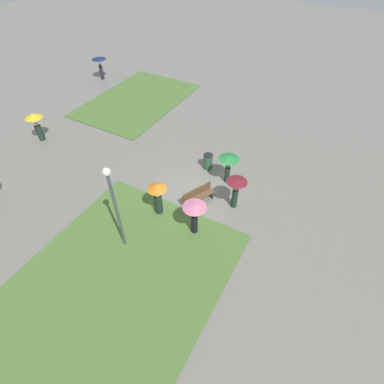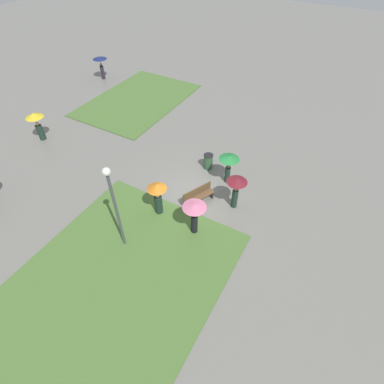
{
  "view_description": "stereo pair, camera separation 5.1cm",
  "coord_description": "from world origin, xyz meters",
  "px_view_note": "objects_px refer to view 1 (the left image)",
  "views": [
    {
      "loc": [
        -9.77,
        -5.22,
        11.01
      ],
      "look_at": [
        -0.79,
        -0.2,
        1.03
      ],
      "focal_mm": 28.0,
      "sensor_mm": 36.0,
      "label": 1
    },
    {
      "loc": [
        -9.74,
        -5.26,
        11.01
      ],
      "look_at": [
        -0.79,
        -0.2,
        1.03
      ],
      "focal_mm": 28.0,
      "sensor_mm": 36.0,
      "label": 2
    }
  ],
  "objects_px": {
    "crowd_person_orange": "(158,194)",
    "crowd_person_pink": "(195,212)",
    "crowd_person_green": "(229,162)",
    "lone_walker_far_path": "(99,62)",
    "lone_walker_near_lawn": "(35,121)",
    "crowd_person_maroon": "(236,186)",
    "park_bench": "(198,195)",
    "lamp_post": "(114,200)",
    "trash_bin": "(208,161)"
  },
  "relations": [
    {
      "from": "crowd_person_orange",
      "to": "crowd_person_pink",
      "type": "relative_size",
      "value": 1.01
    },
    {
      "from": "crowd_person_pink",
      "to": "crowd_person_green",
      "type": "distance_m",
      "value": 3.94
    },
    {
      "from": "lone_walker_far_path",
      "to": "lone_walker_near_lawn",
      "type": "relative_size",
      "value": 1.0
    },
    {
      "from": "lone_walker_near_lawn",
      "to": "crowd_person_pink",
      "type": "bearing_deg",
      "value": 117.27
    },
    {
      "from": "crowd_person_orange",
      "to": "crowd_person_green",
      "type": "relative_size",
      "value": 1.08
    },
    {
      "from": "crowd_person_maroon",
      "to": "crowd_person_pink",
      "type": "distance_m",
      "value": 2.58
    },
    {
      "from": "park_bench",
      "to": "lamp_post",
      "type": "distance_m",
      "value": 4.82
    },
    {
      "from": "lamp_post",
      "to": "lone_walker_near_lawn",
      "type": "bearing_deg",
      "value": 68.16
    },
    {
      "from": "crowd_person_orange",
      "to": "lone_walker_near_lawn",
      "type": "bearing_deg",
      "value": 3.78
    },
    {
      "from": "crowd_person_orange",
      "to": "trash_bin",
      "type": "bearing_deg",
      "value": -83.84
    },
    {
      "from": "trash_bin",
      "to": "lone_walker_near_lawn",
      "type": "height_order",
      "value": "lone_walker_near_lawn"
    },
    {
      "from": "crowd_person_pink",
      "to": "lamp_post",
      "type": "bearing_deg",
      "value": 49.73
    },
    {
      "from": "crowd_person_green",
      "to": "trash_bin",
      "type": "bearing_deg",
      "value": -138.34
    },
    {
      "from": "crowd_person_green",
      "to": "lone_walker_near_lawn",
      "type": "height_order",
      "value": "lone_walker_near_lawn"
    },
    {
      "from": "park_bench",
      "to": "lone_walker_near_lawn",
      "type": "height_order",
      "value": "lone_walker_near_lawn"
    },
    {
      "from": "crowd_person_maroon",
      "to": "lone_walker_far_path",
      "type": "xyz_separation_m",
      "value": [
        8.38,
        15.93,
        0.04
      ]
    },
    {
      "from": "lone_walker_near_lawn",
      "to": "lone_walker_far_path",
      "type": "bearing_deg",
      "value": -126.91
    },
    {
      "from": "lamp_post",
      "to": "crowd_person_pink",
      "type": "xyz_separation_m",
      "value": [
        2.12,
        -2.37,
        -1.45
      ]
    },
    {
      "from": "park_bench",
      "to": "trash_bin",
      "type": "bearing_deg",
      "value": 41.05
    },
    {
      "from": "trash_bin",
      "to": "lone_walker_far_path",
      "type": "height_order",
      "value": "lone_walker_far_path"
    },
    {
      "from": "trash_bin",
      "to": "lone_walker_near_lawn",
      "type": "distance_m",
      "value": 10.97
    },
    {
      "from": "trash_bin",
      "to": "crowd_person_maroon",
      "type": "relative_size",
      "value": 0.49
    },
    {
      "from": "crowd_person_maroon",
      "to": "crowd_person_green",
      "type": "xyz_separation_m",
      "value": [
        1.53,
        1.08,
        -0.05
      ]
    },
    {
      "from": "crowd_person_pink",
      "to": "crowd_person_green",
      "type": "relative_size",
      "value": 1.07
    },
    {
      "from": "crowd_person_orange",
      "to": "lone_walker_far_path",
      "type": "bearing_deg",
      "value": -26.5
    },
    {
      "from": "crowd_person_orange",
      "to": "crowd_person_maroon",
      "type": "distance_m",
      "value": 3.73
    },
    {
      "from": "lone_walker_far_path",
      "to": "crowd_person_pink",
      "type": "bearing_deg",
      "value": 157.29
    },
    {
      "from": "crowd_person_green",
      "to": "lone_walker_near_lawn",
      "type": "distance_m",
      "value": 12.23
    },
    {
      "from": "trash_bin",
      "to": "crowd_person_green",
      "type": "distance_m",
      "value": 1.76
    },
    {
      "from": "trash_bin",
      "to": "lamp_post",
      "type": "bearing_deg",
      "value": 173.23
    },
    {
      "from": "crowd_person_maroon",
      "to": "crowd_person_green",
      "type": "distance_m",
      "value": 1.88
    },
    {
      "from": "lamp_post",
      "to": "crowd_person_orange",
      "type": "relative_size",
      "value": 2.34
    },
    {
      "from": "crowd_person_maroon",
      "to": "lone_walker_near_lawn",
      "type": "relative_size",
      "value": 1.01
    },
    {
      "from": "crowd_person_green",
      "to": "lone_walker_far_path",
      "type": "xyz_separation_m",
      "value": [
        6.84,
        14.85,
        0.09
      ]
    },
    {
      "from": "crowd_person_maroon",
      "to": "crowd_person_green",
      "type": "height_order",
      "value": "crowd_person_maroon"
    },
    {
      "from": "crowd_person_maroon",
      "to": "park_bench",
      "type": "bearing_deg",
      "value": 94.21
    },
    {
      "from": "crowd_person_orange",
      "to": "crowd_person_maroon",
      "type": "relative_size",
      "value": 1.01
    },
    {
      "from": "crowd_person_maroon",
      "to": "lone_walker_near_lawn",
      "type": "bearing_deg",
      "value": 76.11
    },
    {
      "from": "lone_walker_near_lawn",
      "to": "crowd_person_green",
      "type": "bearing_deg",
      "value": 135.74
    },
    {
      "from": "trash_bin",
      "to": "crowd_person_green",
      "type": "bearing_deg",
      "value": -110.04
    },
    {
      "from": "park_bench",
      "to": "crowd_person_orange",
      "type": "relative_size",
      "value": 0.92
    },
    {
      "from": "crowd_person_orange",
      "to": "lone_walker_far_path",
      "type": "height_order",
      "value": "crowd_person_orange"
    },
    {
      "from": "lamp_post",
      "to": "crowd_person_maroon",
      "type": "relative_size",
      "value": 2.35
    },
    {
      "from": "park_bench",
      "to": "crowd_person_pink",
      "type": "height_order",
      "value": "crowd_person_pink"
    },
    {
      "from": "trash_bin",
      "to": "crowd_person_orange",
      "type": "height_order",
      "value": "crowd_person_orange"
    },
    {
      "from": "crowd_person_orange",
      "to": "crowd_person_maroon",
      "type": "xyz_separation_m",
      "value": [
        2.2,
        -3.01,
        0.12
      ]
    },
    {
      "from": "lamp_post",
      "to": "lone_walker_near_lawn",
      "type": "relative_size",
      "value": 2.38
    },
    {
      "from": "crowd_person_pink",
      "to": "park_bench",
      "type": "bearing_deg",
      "value": -58.9
    },
    {
      "from": "lone_walker_far_path",
      "to": "lone_walker_near_lawn",
      "type": "bearing_deg",
      "value": 120.36
    },
    {
      "from": "crowd_person_pink",
      "to": "lone_walker_near_lawn",
      "type": "relative_size",
      "value": 1.01
    }
  ]
}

